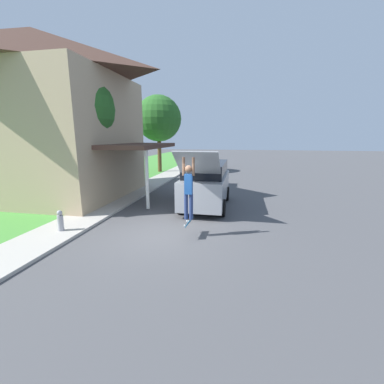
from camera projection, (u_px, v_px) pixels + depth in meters
name	position (u px, v px, depth m)	size (l,w,h in m)	color
ground_plane	(160.00, 234.00, 8.98)	(120.00, 120.00, 0.00)	#49494C
lawn	(69.00, 190.00, 16.24)	(10.00, 80.00, 0.08)	#478E38
sidewalk	(134.00, 193.00, 15.40)	(1.80, 80.00, 0.10)	#ADA89E
house	(41.00, 113.00, 13.87)	(11.73, 7.84, 8.71)	tan
lawn_tree_near	(73.00, 109.00, 12.36)	(3.98, 3.98, 6.57)	brown
lawn_tree_far	(159.00, 119.00, 23.48)	(4.16, 4.16, 6.97)	brown
suv_parked	(206.00, 184.00, 12.32)	(2.07, 5.32, 2.84)	gray
car_down_street	(208.00, 161.00, 28.22)	(1.84, 4.05, 1.47)	black
skateboarder	(189.00, 188.00, 8.37)	(0.41, 0.24, 2.07)	navy
skateboard	(189.00, 222.00, 8.67)	(0.20, 0.79, 0.24)	#236B99
fire_hydrant	(60.00, 221.00, 8.97)	(0.20, 0.20, 0.74)	#99999E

